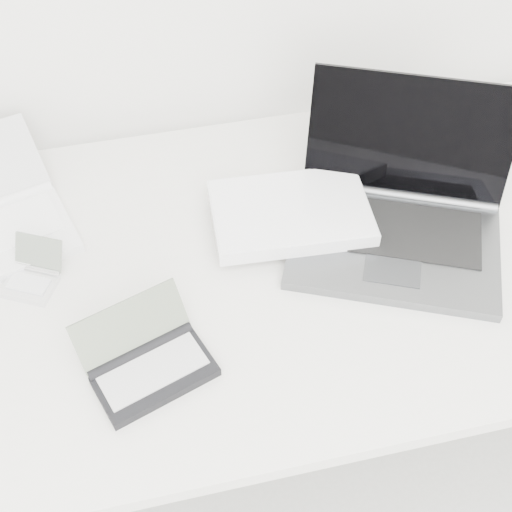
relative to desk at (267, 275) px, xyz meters
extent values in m
cube|color=white|center=(0.00, 0.00, 0.03)|extent=(1.60, 0.80, 0.03)
cylinder|color=silver|center=(0.75, 0.35, -0.33)|extent=(0.04, 0.04, 0.70)
cube|color=#595B5E|center=(0.23, -0.03, 0.06)|extent=(0.45, 0.39, 0.02)
cube|color=black|center=(0.25, 0.00, 0.07)|extent=(0.34, 0.26, 0.00)
cube|color=black|center=(0.30, 0.12, 0.18)|extent=(0.37, 0.22, 0.23)
cylinder|color=#595B5E|center=(0.28, 0.08, 0.07)|extent=(0.35, 0.17, 0.02)
cube|color=#343639|center=(0.21, -0.09, 0.07)|extent=(0.12, 0.10, 0.00)
cube|color=white|center=(0.06, 0.07, 0.08)|extent=(0.30, 0.21, 0.03)
cube|color=white|center=(0.06, 0.07, 0.10)|extent=(0.30, 0.21, 0.00)
cube|color=white|center=(-0.48, 0.14, 0.06)|extent=(0.30, 0.24, 0.02)
cube|color=white|center=(-0.42, 0.03, 0.05)|extent=(0.11, 0.10, 0.01)
cube|color=#BCBDC1|center=(-0.42, 0.03, 0.06)|extent=(0.08, 0.07, 0.00)
cube|color=gray|center=(-0.40, 0.07, 0.09)|extent=(0.09, 0.07, 0.06)
cylinder|color=white|center=(-0.41, 0.06, 0.06)|extent=(0.08, 0.05, 0.01)
cube|color=black|center=(-0.23, -0.21, 0.06)|extent=(0.21, 0.15, 0.02)
cube|color=#A8A8A8|center=(-0.23, -0.20, 0.07)|extent=(0.18, 0.12, 0.00)
cube|color=#646E5A|center=(-0.26, -0.13, 0.10)|extent=(0.19, 0.11, 0.08)
cylinder|color=black|center=(-0.25, -0.16, 0.06)|extent=(0.18, 0.08, 0.02)
camera|label=1|loc=(-0.21, -0.82, 1.04)|focal=50.00mm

